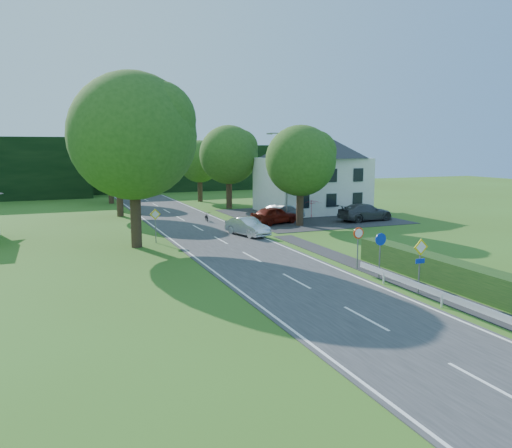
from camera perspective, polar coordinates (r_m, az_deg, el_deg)
name	(u,v)px	position (r m, az deg, el deg)	size (l,w,h in m)	color
ground	(488,386)	(16.34, 24.97, -16.39)	(160.00, 160.00, 0.00)	#3B5D1A
road	(240,251)	(32.54, -1.81, -3.10)	(7.00, 80.00, 0.04)	#313133
parking_pad	(308,216)	(49.15, 5.95, 0.91)	(14.00, 16.00, 0.04)	#252427
line_edge_left	(192,255)	(31.56, -7.35, -3.50)	(0.12, 80.00, 0.01)	white
line_edge_right	(285,247)	(33.79, 3.36, -2.62)	(0.12, 80.00, 0.01)	white
line_centre	(240,251)	(32.53, -1.81, -3.06)	(0.12, 80.00, 0.01)	white
tree_main	(134,161)	(34.21, -13.80, 7.03)	(9.40, 9.40, 11.64)	#284E17
tree_left_far	(119,172)	(50.24, -15.42, 5.71)	(7.00, 7.00, 8.58)	#284E17
tree_right_far	(229,167)	(54.95, -3.12, 6.51)	(7.40, 7.40, 9.09)	#284E17
tree_left_back	(110,170)	(62.22, -16.35, 5.97)	(6.60, 6.60, 8.07)	#284E17
tree_right_back	(200,171)	(62.30, -6.44, 6.04)	(6.20, 6.20, 7.56)	#284E17
tree_right_mid	(300,176)	(42.70, 5.09, 5.49)	(7.00, 7.00, 8.58)	#284E17
treeline_right	(183,168)	(78.26, -8.29, 6.35)	(30.00, 5.00, 7.00)	black
house_white	(312,170)	(52.33, 6.39, 6.21)	(10.60, 8.40, 8.60)	white
streetlight	(285,173)	(44.28, 3.38, 5.85)	(2.03, 0.18, 8.00)	slate
sign_priority_right	(420,256)	(24.11, 18.26, -3.46)	(0.78, 0.09, 2.59)	slate
sign_roundabout	(380,246)	(26.42, 14.02, -2.50)	(0.64, 0.08, 2.37)	slate
sign_speed_limit	(358,238)	(28.00, 11.61, -1.59)	(0.64, 0.11, 2.37)	slate
sign_priority_left	(155,219)	(35.77, -11.43, 0.57)	(0.78, 0.09, 2.44)	slate
moving_car	(247,227)	(37.98, -0.98, -0.30)	(1.44, 4.14, 1.36)	silver
motorcycle	(207,216)	(45.57, -5.66, 0.87)	(0.57, 1.64, 0.86)	black
parked_car_red	(274,215)	(43.79, 2.09, 1.02)	(1.81, 4.49, 1.53)	#62140A
parked_car_silver_a	(283,212)	(45.93, 3.15, 1.35)	(1.57, 4.50, 1.48)	silver
parked_car_grey	(365,212)	(46.76, 12.37, 1.34)	(2.18, 5.37, 1.56)	#444549
parasol	(312,209)	(47.90, 6.38, 1.75)	(1.87, 1.90, 1.71)	red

